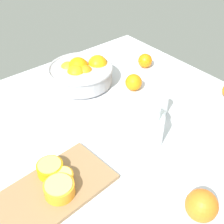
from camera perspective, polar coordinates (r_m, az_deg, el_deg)
The scene contains 11 objects.
ground_plane at distance 108.12cm, azimuth -0.04°, elevation -2.84°, with size 111.24×107.57×3.00cm, color silver.
fruit_bowl at distance 126.57cm, azimuth -5.96°, elevation 7.46°, with size 27.42×27.42×11.36cm.
juice_pitcher at distance 97.36cm, azimuth 6.54°, elevation -3.14°, with size 16.06×11.66×15.54cm.
second_glass at distance 110.98cm, azimuth 9.31°, elevation 1.18°, with size 5.29×5.29×8.26cm.
cutting_board at distance 88.02cm, azimuth -11.01°, elevation -14.45°, with size 33.13×18.98×1.29cm, color olive.
orange_half_0 at distance 87.22cm, azimuth -9.58°, elevation -12.41°, with size 6.50×6.50×3.41cm.
orange_half_1 at distance 89.89cm, azimuth -11.85°, elevation -10.60°, with size 7.80×7.80×3.77cm.
orange_half_2 at distance 84.58cm, azimuth -10.13°, elevation -14.37°, with size 8.55×8.55×4.04cm.
loose_orange_0 at distance 82.37cm, azimuth 16.90°, elevation -16.87°, with size 8.51×8.51×8.51cm, color orange.
loose_orange_1 at distance 123.08cm, azimuth 4.18°, elevation 5.73°, with size 6.98×6.98×6.98cm, color orange.
loose_orange_2 at distance 139.88cm, azimuth 6.40°, elevation 9.81°, with size 6.57×6.57×6.57cm, color orange.
Camera 1 is at (-51.52, -62.71, 69.93)cm, focal length 47.39 mm.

